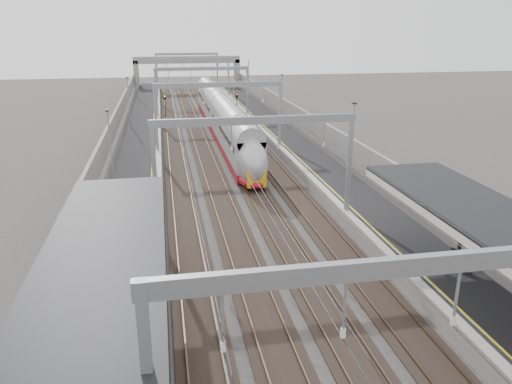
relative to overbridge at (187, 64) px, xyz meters
name	(u,v)px	position (x,y,z in m)	size (l,w,h in m)	color
platform_left	(142,149)	(-8.00, -55.00, -4.81)	(4.00, 120.00, 1.00)	black
platform_right	(288,143)	(8.00, -55.00, -4.81)	(4.00, 120.00, 1.00)	black
tracks	(217,150)	(0.00, -55.00, -5.26)	(11.40, 140.00, 0.20)	black
overhead_line	(209,86)	(0.00, -48.38, 0.83)	(13.00, 140.00, 6.60)	gray
canopy_left	(78,358)	(-8.02, -97.01, -0.22)	(4.40, 30.00, 4.24)	black
overbridge	(187,64)	(0.00, 0.00, 0.00)	(22.00, 2.20, 6.90)	gray
wall_left	(110,140)	(-11.20, -55.00, -3.71)	(0.30, 120.00, 3.20)	gray
wall_right	(316,132)	(11.20, -55.00, -3.71)	(0.30, 120.00, 3.20)	gray
train	(224,122)	(1.50, -49.33, -3.35)	(2.51, 45.66, 3.97)	maroon
bench	(463,260)	(9.10, -87.31, -3.78)	(0.96, 1.75, 0.87)	black
signal_green	(165,102)	(-5.20, -34.08, -2.89)	(0.32, 0.32, 3.48)	black
signal_red_near	(220,98)	(3.20, -30.98, -2.89)	(0.32, 0.32, 3.48)	black
signal_red_far	(237,100)	(5.40, -33.88, -2.89)	(0.32, 0.32, 3.48)	black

